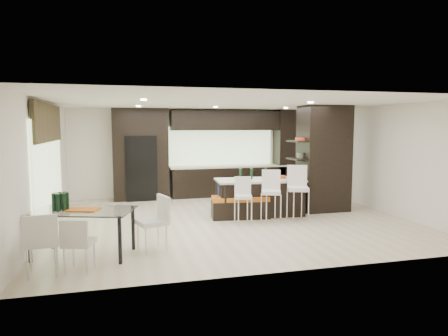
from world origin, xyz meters
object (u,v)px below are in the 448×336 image
object	(u,v)px
stool_left	(243,205)
bench	(240,207)
dining_table	(84,233)
floor_vase	(311,185)
kitchen_island	(260,197)
chair_near	(79,246)
chair_far	(42,246)
stool_mid	(271,201)
chair_end	(152,226)
stool_right	(298,199)

from	to	relation	value
stool_left	bench	world-z (taller)	stool_left
dining_table	floor_vase	bearing A→B (deg)	41.51
kitchen_island	dining_table	distance (m)	4.49
chair_near	chair_far	distance (m)	0.51
dining_table	chair_near	xyz separation A→B (m)	(0.00, -0.74, -0.01)
kitchen_island	stool_left	xyz separation A→B (m)	(-0.65, -0.74, -0.02)
dining_table	stool_mid	bearing A→B (deg)	37.51
kitchen_island	chair_near	xyz separation A→B (m)	(-3.90, -2.96, -0.06)
bench	dining_table	xyz separation A→B (m)	(-3.35, -2.02, 0.13)
stool_left	stool_mid	bearing A→B (deg)	11.21
chair_near	stool_mid	bearing A→B (deg)	44.90
dining_table	chair_near	size ratio (longest dim) A/B	2.13
floor_vase	chair_far	xyz separation A→B (m)	(-5.90, -3.21, -0.22)
chair_near	chair_end	world-z (taller)	chair_end
stool_mid	chair_near	distance (m)	4.48
stool_mid	chair_far	distance (m)	4.94
chair_near	chair_end	xyz separation A→B (m)	(1.13, 0.74, 0.06)
bench	floor_vase	world-z (taller)	floor_vase
stool_mid	chair_near	world-z (taller)	stool_mid
kitchen_island	stool_right	size ratio (longest dim) A/B	2.06
chair_end	dining_table	bearing A→B (deg)	72.64
stool_right	bench	size ratio (longest dim) A/B	0.76
stool_right	chair_end	distance (m)	3.71
stool_left	chair_near	world-z (taller)	stool_left
stool_mid	bench	world-z (taller)	stool_mid
floor_vase	chair_end	bearing A→B (deg)	-150.18
stool_mid	bench	xyz separation A→B (m)	(-0.55, 0.57, -0.22)
stool_left	floor_vase	size ratio (longest dim) A/B	0.65
stool_left	chair_near	bearing A→B (deg)	-132.37
chair_end	stool_right	bearing A→B (deg)	-84.67
bench	chair_end	size ratio (longest dim) A/B	1.53
stool_left	chair_far	xyz separation A→B (m)	(-3.76, -2.24, 0.01)
stool_left	stool_mid	size ratio (longest dim) A/B	0.88
stool_right	chair_near	bearing A→B (deg)	-136.66
stool_right	dining_table	distance (m)	4.78
stool_right	bench	xyz separation A→B (m)	(-1.21, 0.59, -0.25)
chair_end	chair_far	bearing A→B (deg)	97.81
bench	dining_table	bearing A→B (deg)	-142.34
chair_end	bench	bearing A→B (deg)	-64.99
kitchen_island	dining_table	size ratio (longest dim) A/B	1.31
kitchen_island	stool_left	distance (m)	0.99
kitchen_island	bench	bearing A→B (deg)	-156.86
stool_mid	stool_right	distance (m)	0.65
kitchen_island	stool_right	distance (m)	1.02
floor_vase	dining_table	world-z (taller)	floor_vase
bench	stool_mid	bearing A→B (deg)	-39.56
floor_vase	chair_near	bearing A→B (deg)	-149.43
stool_left	dining_table	distance (m)	3.57
bench	kitchen_island	bearing A→B (deg)	25.77
chair_end	stool_left	bearing A→B (deg)	-72.56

